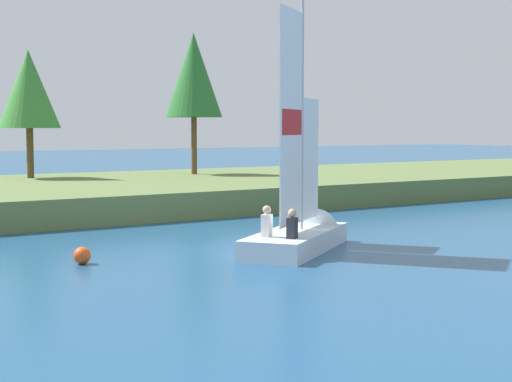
{
  "coord_description": "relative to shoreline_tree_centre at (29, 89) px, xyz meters",
  "views": [
    {
      "loc": [
        -14.36,
        -6.17,
        3.04
      ],
      "look_at": [
        -1.26,
        13.08,
        1.2
      ],
      "focal_mm": 55.87,
      "sensor_mm": 36.0,
      "label": 1
    }
  ],
  "objects": [
    {
      "name": "shore_bank",
      "position": [
        3.29,
        -3.93,
        -4.21
      ],
      "size": [
        80.0,
        13.29,
        0.93
      ],
      "primitive_type": "cube",
      "color": "#5B703D",
      "rests_on": "ground"
    },
    {
      "name": "sailboat",
      "position": [
        1.37,
        -17.29,
        -4.2
      ],
      "size": [
        4.86,
        3.98,
        6.86
      ],
      "rotation": [
        0.0,
        0.0,
        0.61
      ],
      "color": "silver",
      "rests_on": "ground"
    },
    {
      "name": "channel_buoy",
      "position": [
        -4.37,
        -16.57,
        -4.48
      ],
      "size": [
        0.39,
        0.39,
        0.39
      ],
      "primitive_type": "sphere",
      "color": "#E54C19",
      "rests_on": "ground"
    },
    {
      "name": "shoreline_tree_midright",
      "position": [
        7.19,
        -1.43,
        0.78
      ],
      "size": [
        2.61,
        2.61,
        6.47
      ],
      "color": "brown",
      "rests_on": "shore_bank"
    },
    {
      "name": "shoreline_tree_centre",
      "position": [
        0.0,
        0.0,
        0.0
      ],
      "size": [
        2.61,
        2.61,
        5.42
      ],
      "color": "brown",
      "rests_on": "shore_bank"
    }
  ]
}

